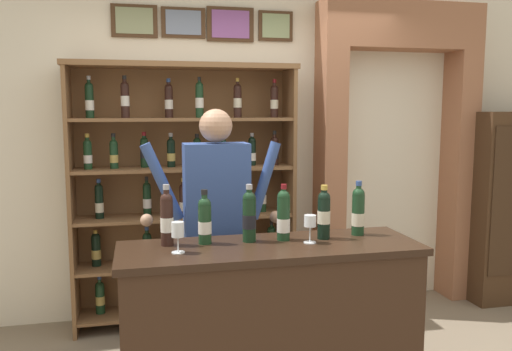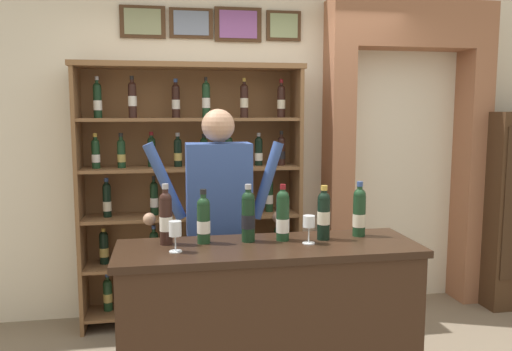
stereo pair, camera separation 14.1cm
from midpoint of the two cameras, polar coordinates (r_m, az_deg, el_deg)
back_wall at (r=4.45m, az=-3.08°, el=4.59°), size 12.00×0.19×3.02m
wine_shelf at (r=4.18m, az=-8.83°, el=-1.37°), size 1.77×0.37×2.07m
archway_doorway at (r=4.76m, az=13.94°, el=4.26°), size 1.44×0.45×2.62m
tasting_counter at (r=3.06m, az=0.20°, el=-16.51°), size 1.68×0.55×0.97m
shopkeeper at (r=3.39m, az=-5.57°, el=-3.82°), size 0.92×0.22×1.72m
tasting_bottle_chianti at (r=2.91m, az=-11.16°, el=-4.59°), size 0.07×0.07×0.34m
tasting_bottle_brunello at (r=2.91m, az=-7.05°, el=-4.85°), size 0.07×0.07×0.31m
tasting_bottle_bianco at (r=2.94m, az=-2.13°, el=-4.41°), size 0.08×0.08×0.33m
tasting_bottle_riserva at (r=2.97m, az=1.69°, el=-4.39°), size 0.08×0.08×0.33m
tasting_bottle_rosso at (r=3.02m, az=6.15°, el=-4.15°), size 0.07×0.07×0.32m
tasting_bottle_prosecco at (r=3.14m, az=9.92°, el=-3.86°), size 0.08×0.08×0.33m
wine_glass_left at (r=2.75m, az=-10.06°, el=-6.12°), size 0.07×0.07×0.17m
wine_glass_right at (r=2.92m, az=4.59°, el=-5.20°), size 0.07×0.07×0.16m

